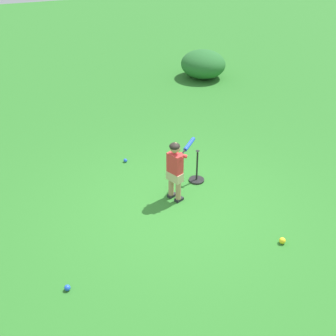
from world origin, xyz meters
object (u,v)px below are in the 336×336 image
object	(u,v)px
child_batter	(176,165)
play_ball_behind_batter	(282,241)
play_ball_far_left	(125,160)
batting_tee	(197,176)
play_ball_center_lawn	(67,288)

from	to	relation	value
child_batter	play_ball_behind_batter	bearing A→B (deg)	-58.77
child_batter	play_ball_far_left	distance (m)	1.68
play_ball_behind_batter	batting_tee	xyz separation A→B (m)	(-0.44, 2.03, 0.06)
child_batter	batting_tee	world-z (taller)	child_batter
child_batter	play_ball_center_lawn	world-z (taller)	child_batter
play_ball_behind_batter	play_ball_far_left	bearing A→B (deg)	114.50
play_ball_behind_batter	play_ball_center_lawn	bearing A→B (deg)	174.84
child_batter	play_ball_far_left	xyz separation A→B (m)	(-0.43, 1.50, -0.61)
play_ball_center_lawn	batting_tee	xyz separation A→B (m)	(2.68, 1.75, 0.06)
play_ball_far_left	batting_tee	world-z (taller)	batting_tee
child_batter	play_ball_center_lawn	distance (m)	2.59
child_batter	play_ball_center_lawn	size ratio (longest dim) A/B	13.24
play_ball_center_lawn	batting_tee	world-z (taller)	batting_tee
play_ball_far_left	batting_tee	bearing A→B (deg)	-48.58
child_batter	play_ball_behind_batter	size ratio (longest dim) A/B	10.97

